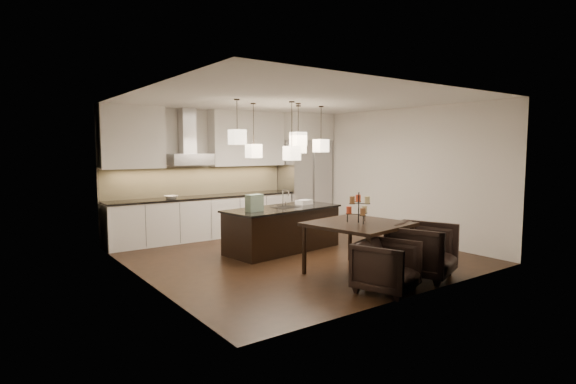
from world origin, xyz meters
TOP-DOWN VIEW (x-y plane):
  - floor at (0.00, 0.00)m, footprint 5.50×5.50m
  - ceiling at (0.00, 0.00)m, footprint 5.50×5.50m
  - wall_back at (0.00, 2.76)m, footprint 5.50×0.02m
  - wall_front at (0.00, -2.76)m, footprint 5.50×0.02m
  - wall_left at (-2.76, 0.00)m, footprint 0.02×5.50m
  - wall_right at (2.76, 0.00)m, footprint 0.02×5.50m
  - refrigerator at (2.10, 2.38)m, footprint 1.20×0.72m
  - fridge_panel at (2.10, 2.38)m, footprint 1.26×0.72m
  - lower_cabinets at (-0.62, 2.43)m, footprint 4.21×0.62m
  - countertop at (-0.62, 2.43)m, footprint 4.21×0.66m
  - backsplash at (-0.62, 2.73)m, footprint 4.21×0.02m
  - upper_cab_left at (-2.10, 2.57)m, footprint 1.25×0.35m
  - upper_cab_right at (0.55, 2.57)m, footprint 1.85×0.35m
  - hood_canopy at (-0.93, 2.48)m, footprint 0.90×0.52m
  - hood_chimney at (-0.93, 2.59)m, footprint 0.30×0.28m
  - fruit_bowl at (-1.40, 2.38)m, footprint 0.30×0.30m
  - island_body at (0.07, 0.47)m, footprint 2.34×1.19m
  - island_top at (0.07, 0.47)m, footprint 2.43×1.27m
  - faucet at (0.15, 0.57)m, footprint 0.12×0.23m
  - tote_bag at (-0.65, 0.33)m, footprint 0.32×0.20m
  - food_container at (0.70, 0.61)m, footprint 0.33×0.25m
  - dining_table at (0.08, -1.55)m, footprint 1.55×1.55m
  - candelabra at (0.08, -1.55)m, footprint 0.45×0.45m
  - candle_a at (0.23, -1.53)m, footprint 0.09×0.09m
  - candle_b at (-0.01, -1.44)m, footprint 0.09×0.09m
  - candle_c at (0.03, -1.69)m, footprint 0.09×0.09m
  - candle_d at (0.18, -1.44)m, footprint 0.09×0.09m
  - candle_e at (-0.06, -1.55)m, footprint 0.09×0.09m
  - candle_f at (0.13, -1.69)m, footprint 0.09×0.09m
  - armchair_left at (-0.24, -2.43)m, footprint 0.97×0.98m
  - armchair_right at (0.74, -2.26)m, footprint 1.14×1.16m
  - pendant_a at (-0.96, 0.38)m, footprint 0.24×0.24m
  - pendant_b at (-0.36, 0.81)m, footprint 0.24×0.24m
  - pendant_c at (0.34, 0.34)m, footprint 0.24×0.24m
  - pendant_d at (0.61, 0.70)m, footprint 0.24×0.24m
  - pendant_e at (1.06, 0.53)m, footprint 0.24×0.24m
  - pendant_f at (0.05, 0.15)m, footprint 0.24×0.24m

SIDE VIEW (x-z plane):
  - floor at x=0.00m, z-range -0.02..0.00m
  - armchair_left at x=-0.24m, z-range 0.00..0.70m
  - island_body at x=0.07m, z-range 0.00..0.79m
  - dining_table at x=0.08m, z-range 0.00..0.81m
  - armchair_right at x=0.74m, z-range 0.00..0.82m
  - lower_cabinets at x=-0.62m, z-range 0.00..0.88m
  - island_top at x=0.07m, z-range 0.79..0.83m
  - food_container at x=0.70m, z-range 0.83..0.92m
  - countertop at x=-0.62m, z-range 0.88..0.92m
  - fruit_bowl at x=-1.40m, z-range 0.92..0.98m
  - tote_bag at x=-0.65m, z-range 0.83..1.13m
  - faucet at x=0.15m, z-range 0.83..1.17m
  - candle_a at x=0.23m, z-range 0.95..1.05m
  - candle_b at x=-0.01m, z-range 0.95..1.05m
  - candle_c at x=0.03m, z-range 0.95..1.05m
  - candelabra at x=0.08m, z-range 0.81..1.28m
  - refrigerator at x=2.10m, z-range 0.00..2.15m
  - candle_d at x=0.18m, z-range 1.12..1.23m
  - candle_e at x=-0.06m, z-range 1.12..1.23m
  - candle_f at x=0.13m, z-range 1.12..1.23m
  - backsplash at x=-0.62m, z-range 0.92..1.55m
  - wall_back at x=0.00m, z-range 0.00..2.80m
  - wall_front at x=0.00m, z-range 0.00..2.80m
  - wall_left at x=-2.76m, z-range 0.00..2.80m
  - wall_right at x=2.76m, z-range 0.00..2.80m
  - hood_canopy at x=-0.93m, z-range 1.60..1.84m
  - pendant_f at x=0.05m, z-range 1.73..1.99m
  - pendant_b at x=-0.36m, z-range 1.77..2.03m
  - pendant_d at x=0.61m, z-range 1.86..2.12m
  - pendant_e at x=1.06m, z-range 1.88..2.14m
  - pendant_c at x=0.34m, z-range 2.00..2.26m
  - pendant_a at x=-0.96m, z-range 2.02..2.28m
  - upper_cab_left at x=-2.10m, z-range 1.55..2.80m
  - upper_cab_right at x=0.55m, z-range 1.55..2.80m
  - hood_chimney at x=-0.93m, z-range 1.84..2.80m
  - fridge_panel at x=2.10m, z-range 2.15..2.80m
  - ceiling at x=0.00m, z-range 2.80..2.82m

